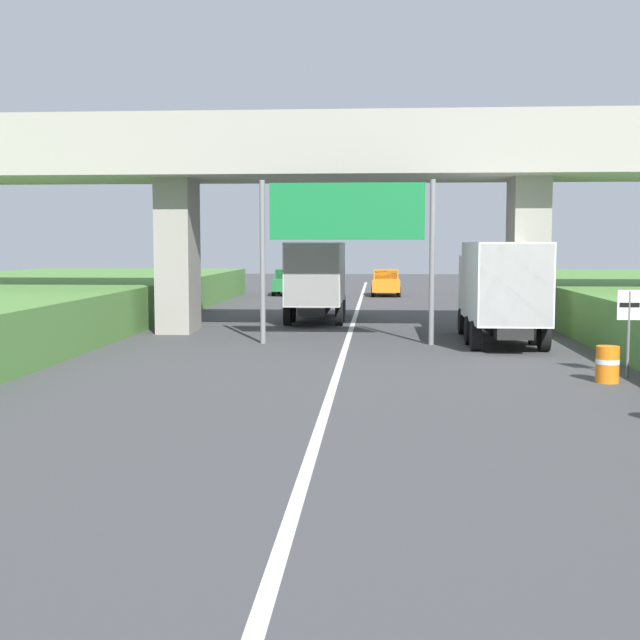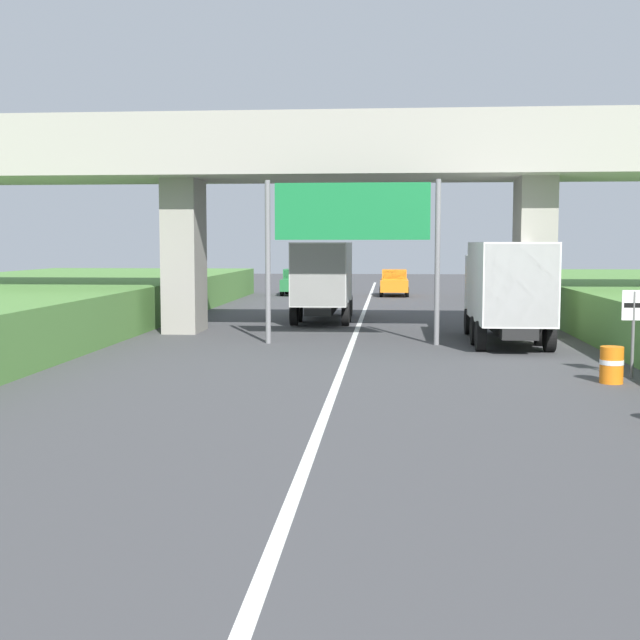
{
  "view_description": "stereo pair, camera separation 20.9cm",
  "coord_description": "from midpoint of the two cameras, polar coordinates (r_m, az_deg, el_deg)",
  "views": [
    {
      "loc": [
        1.06,
        4.92,
        3.4
      ],
      "look_at": [
        0.0,
        20.38,
        2.0
      ],
      "focal_mm": 47.72,
      "sensor_mm": 36.0,
      "label": 1
    },
    {
      "loc": [
        1.27,
        4.94,
        3.4
      ],
      "look_at": [
        0.0,
        20.38,
        2.0
      ],
      "focal_mm": 47.72,
      "sensor_mm": 36.0,
      "label": 2
    }
  ],
  "objects": [
    {
      "name": "lane_centre_stripe",
      "position": [
        24.97,
        1.98,
        -2.66
      ],
      "size": [
        0.2,
        99.28,
        0.01
      ],
      "primitive_type": "cube",
      "color": "white",
      "rests_on": "ground"
    },
    {
      "name": "overpass_bridge",
      "position": [
        32.26,
        2.65,
        9.92
      ],
      "size": [
        40.0,
        4.8,
        8.02
      ],
      "color": "#9E998E",
      "rests_on": "ground"
    },
    {
      "name": "overhead_highway_sign",
      "position": [
        28.61,
        2.38,
        6.54
      ],
      "size": [
        5.88,
        0.18,
        5.52
      ],
      "color": "slate",
      "rests_on": "ground"
    },
    {
      "name": "speed_limit_sign",
      "position": [
        22.83,
        20.53,
        -0.0
      ],
      "size": [
        0.6,
        0.08,
        2.23
      ],
      "color": "slate",
      "rests_on": "ground"
    },
    {
      "name": "truck_yellow",
      "position": [
        37.35,
        0.43,
        2.91
      ],
      "size": [
        2.44,
        7.3,
        3.44
      ],
      "color": "black",
      "rests_on": "ground"
    },
    {
      "name": "truck_white",
      "position": [
        29.59,
        12.57,
        2.2
      ],
      "size": [
        2.44,
        7.3,
        3.44
      ],
      "color": "black",
      "rests_on": "ground"
    },
    {
      "name": "car_green",
      "position": [
        56.26,
        -1.47,
        2.56
      ],
      "size": [
        1.86,
        4.1,
        1.72
      ],
      "color": "#236B38",
      "rests_on": "ground"
    },
    {
      "name": "car_orange",
      "position": [
        55.4,
        5.1,
        2.51
      ],
      "size": [
        1.86,
        4.1,
        1.72
      ],
      "color": "orange",
      "rests_on": "ground"
    },
    {
      "name": "construction_barrel_4",
      "position": [
        21.92,
        19.23,
        -2.84
      ],
      "size": [
        0.57,
        0.57,
        0.9
      ],
      "color": "orange",
      "rests_on": "ground"
    }
  ]
}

